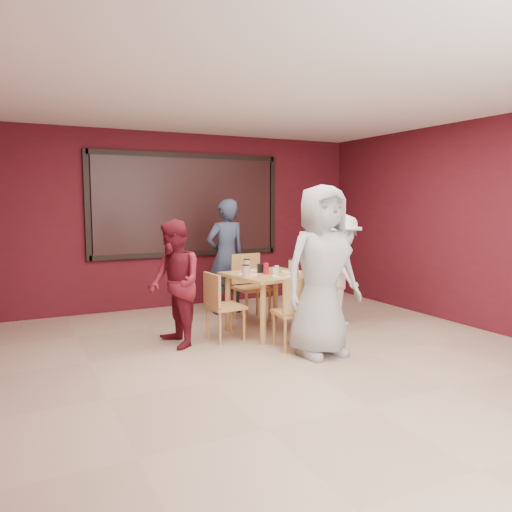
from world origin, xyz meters
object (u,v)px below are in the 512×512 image
chair_front (295,309)px  chair_left (220,303)px  dining_table (270,281)px  chair_back (250,283)px  diner_back (226,257)px  diner_left (174,284)px  chair_right (316,294)px  diner_right (342,269)px  diner_front (322,271)px

chair_front → chair_left: size_ratio=1.00×
dining_table → chair_back: bearing=83.8°
diner_back → diner_left: 1.84m
chair_front → chair_left: chair_front is taller
dining_table → chair_front: 0.84m
dining_table → diner_left: (-1.29, -0.06, 0.07)m
chair_front → chair_back: size_ratio=0.89×
chair_right → diner_back: 1.60m
diner_left → diner_right: 2.43m
chair_back → diner_left: size_ratio=0.63×
chair_left → chair_right: 1.40m
chair_right → diner_left: 1.99m
diner_left → diner_right: diner_right is taller
chair_left → dining_table: bearing=6.3°
chair_front → diner_right: diner_right is taller
dining_table → diner_front: size_ratio=0.60×
chair_left → diner_right: 1.89m
chair_right → chair_left: bearing=-179.2°
chair_back → chair_right: bearing=-55.2°
chair_left → diner_right: bearing=2.2°
chair_back → diner_front: size_ratio=0.50×
chair_front → diner_left: diner_left is taller
chair_back → chair_right: 1.03m
chair_back → diner_left: (-1.38, -0.84, 0.22)m
chair_front → diner_front: 0.57m
chair_front → chair_right: 1.07m
dining_table → diner_left: bearing=-177.5°
chair_left → diner_back: bearing=64.3°
chair_back → diner_back: diner_back is taller
chair_front → diner_front: size_ratio=0.45×
diner_front → diner_right: 1.54m
chair_front → chair_back: (0.18, 1.59, 0.06)m
diner_back → diner_right: size_ratio=1.14×
diner_front → diner_left: diner_front is taller
dining_table → diner_left: diner_left is taller
chair_right → diner_back: bearing=118.3°
chair_front → diner_front: diner_front is taller
chair_right → diner_right: size_ratio=0.53×
dining_table → diner_front: 1.13m
dining_table → chair_right: 0.71m
chair_back → diner_right: bearing=-37.0°
dining_table → diner_right: bearing=-0.4°
chair_left → diner_front: diner_front is taller
dining_table → diner_back: bearing=92.7°
diner_left → diner_right: size_ratio=0.98×
chair_left → chair_right: (1.40, 0.02, -0.02)m
chair_back → diner_back: size_ratio=0.54×
chair_back → diner_right: diner_right is taller
chair_back → diner_front: 1.92m
chair_right → diner_left: (-1.97, 0.00, 0.29)m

